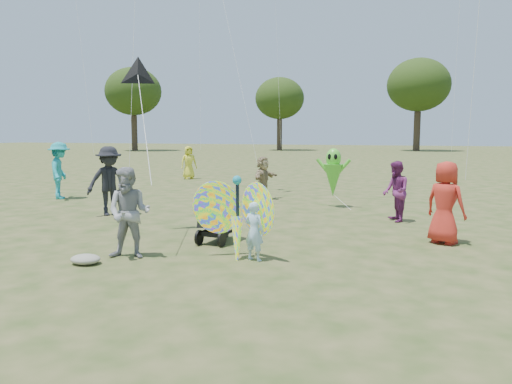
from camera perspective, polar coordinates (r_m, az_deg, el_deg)
ground at (r=8.01m, az=-2.06°, el=-9.12°), size 160.00×160.00×0.00m
child_girl at (r=8.59m, az=-0.21°, el=-4.50°), size 0.42×0.33×1.02m
adult_man at (r=8.98m, az=-14.30°, el=-2.34°), size 0.89×0.76×1.60m
grey_bag at (r=8.92m, az=-18.91°, el=-7.28°), size 0.52×0.42×0.16m
crowd_a at (r=10.53m, az=20.82°, el=-1.15°), size 0.96×0.86×1.64m
crowd_b at (r=13.77m, az=-16.41°, el=1.21°), size 1.30×1.34×1.83m
crowd_d at (r=16.28m, az=0.82°, el=1.60°), size 0.67×1.38×1.43m
crowd_e at (r=12.76m, az=15.68°, el=0.07°), size 0.78×0.88×1.51m
crowd_g at (r=23.81m, az=-7.70°, el=3.36°), size 0.90×0.88×1.56m
crowd_i at (r=17.73m, az=-21.51°, el=2.30°), size 1.22×1.41×1.89m
jogging_stroller at (r=10.05m, az=-4.36°, el=-2.27°), size 0.55×1.07×1.09m
butterfly_kite at (r=8.72m, az=-2.18°, el=-2.98°), size 1.74×0.75×1.66m
delta_kite_rig at (r=11.29m, az=-13.35°, el=12.88°), size 1.92×2.36×2.57m
alien_kite at (r=14.80m, az=8.81°, el=1.99°), size 1.12×0.69×1.74m
tree_line at (r=52.42m, az=19.83°, el=11.55°), size 91.78×33.60×10.79m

